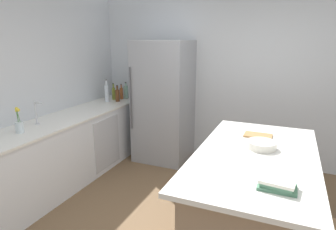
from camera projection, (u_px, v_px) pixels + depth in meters
wall_rear at (245, 81)px, 4.46m from camera, size 6.00×0.10×2.60m
wall_left at (2, 94)px, 3.38m from camera, size 0.10×6.00×2.60m
counter_run_left at (73, 147)px, 4.05m from camera, size 0.68×2.90×0.91m
kitchen_island at (252, 199)px, 2.70m from camera, size 1.03×1.93×0.93m
refrigerator at (164, 102)px, 4.62m from camera, size 0.82×0.79×1.90m
sink_faucet at (37, 112)px, 3.47m from camera, size 0.15×0.05×0.30m
flower_vase at (19, 125)px, 3.19m from camera, size 0.09×0.09×0.29m
gin_bottle at (126, 92)px, 5.06m from camera, size 0.08×0.08×0.28m
vinegar_bottle at (121, 93)px, 4.98m from camera, size 0.06×0.06×0.26m
olive_oil_bottle at (114, 93)px, 4.94m from camera, size 0.06×0.06×0.28m
syrup_bottle at (117, 95)px, 4.80m from camera, size 0.07×0.07×0.27m
soda_bottle at (107, 93)px, 4.76m from camera, size 0.07×0.07×0.37m
cookbook_stack at (277, 184)px, 1.97m from camera, size 0.26×0.19×0.07m
mixing_bowl at (262, 145)px, 2.70m from camera, size 0.27×0.27×0.07m
cutting_board at (258, 135)px, 3.04m from camera, size 0.28×0.18×0.02m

